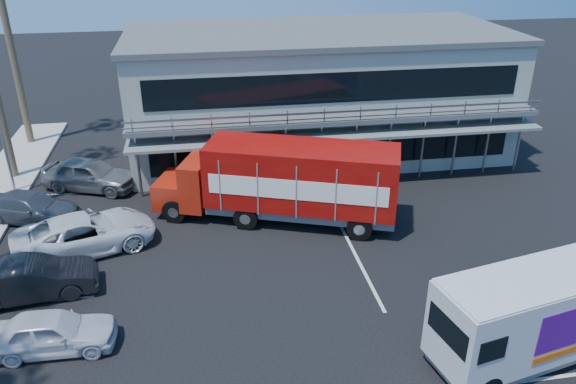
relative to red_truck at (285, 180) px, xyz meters
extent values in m
plane|color=black|center=(0.51, -5.66, -2.12)|extent=(120.00, 120.00, 0.00)
cube|color=#9AA092|center=(3.51, 9.34, 1.38)|extent=(22.00, 10.00, 7.00)
cube|color=#515454|center=(3.51, 9.34, 5.03)|extent=(22.40, 10.40, 0.30)
cube|color=#515454|center=(3.51, 3.74, 1.48)|extent=(22.00, 1.20, 0.25)
cube|color=gray|center=(3.51, 3.19, 1.98)|extent=(22.00, 0.08, 0.90)
cube|color=slate|center=(3.51, 3.44, 0.78)|extent=(22.00, 1.80, 0.15)
cube|color=black|center=(3.51, 4.32, -0.52)|extent=(20.00, 0.06, 1.60)
cube|color=black|center=(3.51, 4.32, 3.08)|extent=(20.00, 0.06, 1.60)
cylinder|color=brown|center=(-14.59, 12.84, 3.88)|extent=(0.44, 0.44, 12.00)
cube|color=#A31D0D|center=(-5.14, 1.90, -1.02)|extent=(2.30, 2.85, 1.32)
cube|color=#A31D0D|center=(-4.01, 1.48, -0.41)|extent=(1.98, 2.96, 2.31)
cube|color=black|center=(-4.01, 1.48, 0.25)|extent=(0.86, 2.21, 0.77)
cube|color=#9C1109|center=(0.74, -0.27, 0.30)|extent=(9.21, 5.62, 2.86)
cube|color=slate|center=(0.74, -0.27, -1.40)|extent=(9.06, 5.24, 0.33)
cube|color=white|center=(0.26, -1.57, 0.19)|extent=(7.61, 2.83, 0.93)
cube|color=white|center=(1.22, 1.03, 0.19)|extent=(7.61, 2.83, 0.93)
cylinder|color=black|center=(-5.25, 0.65, -1.55)|extent=(1.17, 0.66, 1.14)
cylinder|color=black|center=(-4.42, 2.92, -1.55)|extent=(1.17, 0.66, 1.14)
cylinder|color=black|center=(-1.95, -0.57, -1.55)|extent=(1.17, 0.66, 1.14)
cylinder|color=black|center=(-1.11, 1.70, -1.55)|extent=(1.17, 0.66, 1.14)
cylinder|color=black|center=(3.00, -2.40, -1.55)|extent=(1.17, 0.66, 1.14)
cylinder|color=black|center=(3.84, -0.13, -1.55)|extent=(1.17, 0.66, 1.14)
cube|color=silver|center=(6.29, -10.66, -0.27)|extent=(6.97, 3.59, 2.66)
cube|color=slate|center=(6.29, -10.66, -1.74)|extent=(6.66, 3.31, 0.33)
cube|color=black|center=(3.06, -11.34, 0.02)|extent=(0.44, 1.84, 0.90)
cube|color=silver|center=(6.29, -10.66, 1.09)|extent=(6.83, 3.52, 0.08)
cube|color=#510D7A|center=(6.80, -9.37, -0.08)|extent=(3.35, 0.73, 1.42)
cube|color=#F2590C|center=(7.28, -11.64, -1.03)|extent=(3.35, 0.72, 0.24)
cylinder|color=black|center=(3.77, -10.16, -1.66)|extent=(0.95, 0.46, 0.91)
cylinder|color=black|center=(8.04, -9.26, -1.66)|extent=(0.95, 0.46, 0.91)
imported|color=silver|center=(-9.11, -7.66, -1.41)|extent=(4.20, 1.76, 1.42)
imported|color=black|center=(-10.46, -4.46, -1.34)|extent=(4.95, 2.35, 1.57)
imported|color=silver|center=(-8.99, -1.26, -1.29)|extent=(6.56, 4.62, 1.66)
imported|color=#343B46|center=(-11.99, 1.94, -1.43)|extent=(5.15, 3.43, 1.39)
imported|color=slate|center=(-9.71, 5.14, -1.26)|extent=(5.42, 3.69, 1.71)
camera|label=1|loc=(-3.77, -23.51, 10.95)|focal=35.00mm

